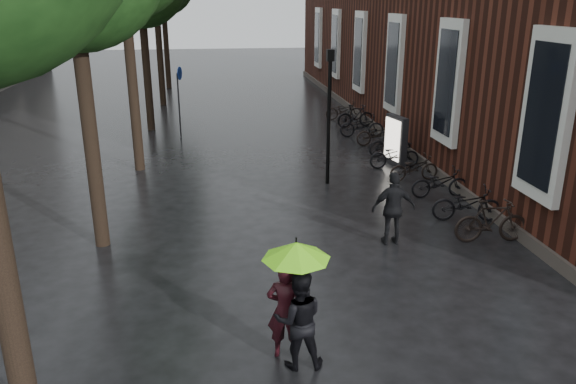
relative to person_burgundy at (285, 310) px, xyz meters
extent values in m
cube|color=silver|center=(5.98, 3.26, 2.20)|extent=(0.25, 1.60, 3.60)
cube|color=black|center=(5.88, 3.26, 2.20)|extent=(0.10, 1.20, 3.00)
cube|color=silver|center=(5.98, 8.26, 2.20)|extent=(0.25, 1.60, 3.60)
cube|color=black|center=(5.88, 8.26, 2.20)|extent=(0.10, 1.20, 3.00)
cube|color=silver|center=(5.98, 13.26, 2.20)|extent=(0.25, 1.60, 3.60)
cube|color=black|center=(5.88, 13.26, 2.20)|extent=(0.10, 1.20, 3.00)
cube|color=silver|center=(5.98, 18.26, 2.20)|extent=(0.25, 1.60, 3.60)
cube|color=black|center=(5.88, 18.26, 2.20)|extent=(0.10, 1.20, 3.00)
cube|color=silver|center=(5.98, 23.26, 2.20)|extent=(0.25, 1.60, 3.60)
cube|color=black|center=(5.88, 23.26, 2.20)|extent=(0.10, 1.20, 3.00)
cube|color=silver|center=(5.98, 28.26, 2.20)|extent=(0.25, 1.60, 3.60)
cube|color=black|center=(5.88, 28.26, 2.20)|extent=(0.10, 1.20, 3.00)
cube|color=#3F3833|center=(6.13, 17.26, -0.65)|extent=(0.40, 33.00, 0.30)
cylinder|color=black|center=(-3.47, -1.24, 1.54)|extent=(0.32, 0.32, 4.68)
cylinder|color=black|center=(-3.57, 4.76, 1.45)|extent=(0.32, 0.32, 4.51)
cylinder|color=black|center=(-3.37, 10.76, 1.67)|extent=(0.32, 0.32, 4.95)
cylinder|color=black|center=(-3.52, 16.76, 1.40)|extent=(0.32, 0.32, 4.40)
cylinder|color=black|center=(-3.42, 22.76, 1.59)|extent=(0.32, 0.32, 4.79)
cylinder|color=black|center=(-3.47, 28.76, 1.48)|extent=(0.32, 0.32, 4.57)
imported|color=black|center=(0.00, 0.00, 0.00)|extent=(0.66, 0.52, 1.60)
imported|color=black|center=(0.16, -0.26, -0.02)|extent=(0.80, 0.64, 1.57)
cylinder|color=black|center=(0.15, -0.07, 0.37)|extent=(0.02, 0.02, 1.32)
cone|color=#7DFF1A|center=(0.15, -0.07, 1.03)|extent=(1.03, 1.03, 0.26)
cylinder|color=black|center=(0.15, -0.07, 1.20)|extent=(0.02, 0.02, 0.08)
imported|color=black|center=(2.99, 3.90, 0.05)|extent=(1.00, 0.43, 1.70)
imported|color=black|center=(5.26, 3.66, -0.29)|extent=(1.73, 0.59, 1.03)
imported|color=black|center=(5.28, 4.98, -0.35)|extent=(1.80, 0.89, 0.90)
imported|color=black|center=(5.30, 6.77, -0.37)|extent=(1.64, 0.61, 0.86)
imported|color=black|center=(5.12, 8.34, -0.39)|extent=(1.59, 0.66, 0.82)
imported|color=black|center=(4.96, 9.74, -0.36)|extent=(1.71, 0.65, 0.88)
imported|color=black|center=(5.26, 11.13, -0.35)|extent=(1.53, 0.48, 0.91)
imported|color=black|center=(5.30, 12.79, -0.35)|extent=(1.77, 0.76, 0.90)
imported|color=black|center=(5.05, 14.17, -0.34)|extent=(1.82, 0.85, 0.92)
imported|color=black|center=(5.26, 16.00, -0.30)|extent=(1.71, 0.68, 1.00)
imported|color=black|center=(5.12, 17.56, -0.36)|extent=(1.74, 0.77, 0.89)
cube|color=black|center=(5.12, 10.13, 0.03)|extent=(0.23, 1.10, 1.66)
cube|color=white|center=(4.99, 10.13, 0.08)|extent=(0.04, 0.93, 1.36)
cylinder|color=black|center=(2.44, 8.45, 1.05)|extent=(0.11, 0.11, 3.71)
cube|color=black|center=(2.44, 8.45, 3.00)|extent=(0.20, 0.20, 0.32)
sphere|color=#FFE5B2|center=(2.44, 8.45, 3.00)|extent=(0.17, 0.17, 0.17)
cylinder|color=#262628|center=(-2.21, 15.09, 0.48)|extent=(0.06, 0.06, 2.56)
cylinder|color=navy|center=(-2.10, 15.09, 1.76)|extent=(0.03, 0.51, 0.51)
camera|label=1|loc=(-1.01, -7.46, 4.52)|focal=35.00mm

